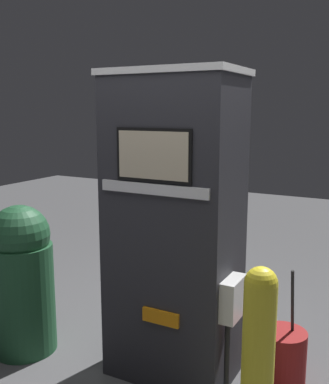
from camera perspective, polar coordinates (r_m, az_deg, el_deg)
name	(u,v)px	position (r m, az deg, el deg)	size (l,w,h in m)	color
gas_pump	(174,229)	(2.91, 1.26, -4.72)	(0.91, 0.56, 2.01)	#28282D
safety_bollard	(257,375)	(2.25, 11.70, -21.75)	(0.15, 0.15, 1.09)	yellow
trash_bin	(22,278)	(3.48, -17.65, -10.34)	(0.46, 0.46, 1.10)	#1E4C2D
squeegee_bucket	(282,357)	(3.20, 14.74, -19.57)	(0.30, 0.30, 0.80)	maroon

